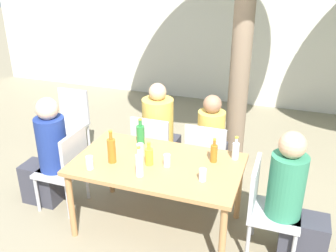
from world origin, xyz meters
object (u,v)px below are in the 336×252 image
person_seated_0 (47,158)px  water_bottle_1 (139,165)px  drinking_glass_3 (140,149)px  drinking_glass_2 (90,163)px  patio_chair_4 (71,119)px  person_seated_3 (212,146)px  patio_chair_3 (207,156)px  oil_cruet_2 (149,156)px  drinking_glass_1 (203,175)px  patio_chair_2 (154,147)px  person_seated_1 (294,206)px  dining_table_front (157,170)px  amber_bottle_0 (112,150)px  patio_chair_0 (67,166)px  drinking_glass_0 (167,160)px  green_bottle_5 (141,134)px  patio_chair_1 (266,205)px  person_seated_2 (160,135)px  water_bottle_3 (236,150)px  amber_bottle_4 (214,153)px

person_seated_0 → water_bottle_1: person_seated_0 is taller
drinking_glass_3 → drinking_glass_2: bearing=-127.8°
patio_chair_4 → person_seated_3: size_ratio=0.77×
patio_chair_3 → water_bottle_1: water_bottle_1 is taller
oil_cruet_2 → drinking_glass_1: size_ratio=2.06×
patio_chair_2 → person_seated_1: bearing=156.1°
dining_table_front → drinking_glass_2: size_ratio=12.80×
water_bottle_1 → patio_chair_3: bearing=68.4°
person_seated_1 → amber_bottle_0: person_seated_1 is taller
patio_chair_3 → patio_chair_4: same height
patio_chair_0 → amber_bottle_0: size_ratio=2.74×
drinking_glass_1 → drinking_glass_0: bearing=161.1°
dining_table_front → green_bottle_5: 0.47m
patio_chair_0 → person_seated_3: (1.33, 0.93, 0.00)m
patio_chair_4 → water_bottle_1: size_ratio=3.14×
person_seated_1 → drinking_glass_0: (-1.15, -0.03, 0.24)m
patio_chair_1 → oil_cruet_2: bearing=92.9°
oil_cruet_2 → water_bottle_1: bearing=-91.3°
patio_chair_0 → green_bottle_5: 0.85m
patio_chair_1 → person_seated_1: person_seated_1 is taller
patio_chair_0 → drinking_glass_3: 0.85m
patio_chair_4 → person_seated_2: bearing=-6.6°
dining_table_front → amber_bottle_0: (-0.40, -0.13, 0.20)m
water_bottle_1 → patio_chair_4: bearing=140.0°
patio_chair_0 → person_seated_2: person_seated_2 is taller
water_bottle_1 → water_bottle_3: bearing=38.4°
water_bottle_1 → green_bottle_5: size_ratio=1.01×
person_seated_0 → oil_cruet_2: person_seated_0 is taller
patio_chair_4 → person_seated_3: bearing=-4.2°
person_seated_0 → person_seated_2: 1.31m
patio_chair_2 → person_seated_2: person_seated_2 is taller
patio_chair_1 → drinking_glass_3: bearing=85.0°
person_seated_2 → drinking_glass_2: person_seated_2 is taller
green_bottle_5 → drinking_glass_2: bearing=-111.4°
patio_chair_1 → amber_bottle_0: 1.47m
patio_chair_2 → person_seated_0: 1.17m
person_seated_1 → amber_bottle_0: (-1.66, -0.13, 0.31)m
person_seated_2 → patio_chair_0: bearing=52.7°
dining_table_front → person_seated_0: (-1.25, -0.00, -0.11)m
patio_chair_2 → drinking_glass_3: 0.66m
amber_bottle_0 → drinking_glass_2: size_ratio=2.67×
drinking_glass_0 → patio_chair_0: bearing=178.5°
patio_chair_3 → water_bottle_1: 1.08m
patio_chair_3 → green_bottle_5: bearing=32.1°
patio_chair_0 → water_bottle_3: 1.75m
green_bottle_5 → drinking_glass_2: green_bottle_5 is taller
patio_chair_0 → drinking_glass_2: (0.48, -0.30, 0.29)m
person_seated_1 → amber_bottle_4: bearing=75.5°
patio_chair_3 → dining_table_front: bearing=65.6°
water_bottle_1 → drinking_glass_3: water_bottle_1 is taller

